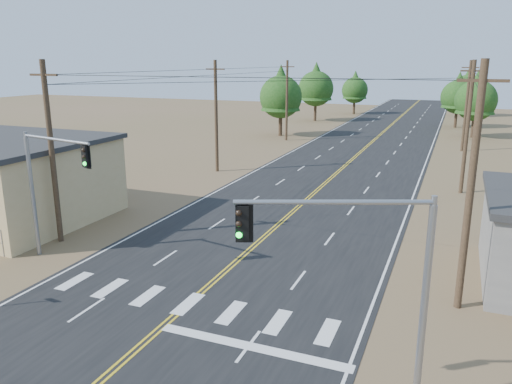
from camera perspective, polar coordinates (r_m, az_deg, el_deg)
The scene contains 15 objects.
road at distance 41.02m, azimuth 7.55°, elevation 0.67°, with size 15.00×200.00×0.02m, color black.
utility_pole_left_near at distance 29.30m, azimuth -22.31°, elevation 4.25°, with size 1.80×0.30×10.00m.
utility_pole_left_mid at distance 45.63m, azimuth -4.58°, elevation 8.69°, with size 1.80×0.30×10.00m.
utility_pole_left_far at distance 64.08m, azimuth 3.55°, elevation 10.45°, with size 1.80×0.30×10.00m.
utility_pole_right_near at distance 21.15m, azimuth 23.33°, elevation 0.45°, with size 1.80×0.30×10.00m.
utility_pole_right_mid at distance 40.88m, azimuth 23.02°, elevation 6.87°, with size 1.80×0.30×10.00m.
utility_pole_right_far at distance 60.78m, azimuth 22.91°, elevation 9.10°, with size 1.80×0.30×10.00m.
signal_mast_left at distance 26.63m, azimuth -22.82°, elevation 1.57°, with size 4.86×1.28×6.50m.
signal_mast_right at distance 14.29m, azimuth 12.99°, elevation -8.47°, with size 5.10×2.26×6.43m.
tree_left_near at distance 68.13m, azimuth 2.85°, elevation 11.29°, with size 5.69×5.69×9.49m.
tree_left_mid at distance 86.02m, azimuth 6.87°, elevation 12.05°, with size 5.87×5.87×9.79m.
tree_left_far at distance 98.71m, azimuth 11.24°, elevation 11.64°, with size 4.90×4.90×8.17m.
tree_right_near at distance 72.25m, azimuth 23.87°, elevation 9.97°, with size 5.32×5.32×8.87m.
tree_right_mid at distance 82.59m, azimuth 22.11°, elevation 10.39°, with size 5.04×5.04×8.40m.
tree_right_far at distance 100.62m, azimuth 23.06°, elevation 11.06°, with size 5.32×5.32×8.86m.
Camera 1 is at (9.79, -8.59, 9.91)m, focal length 35.00 mm.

